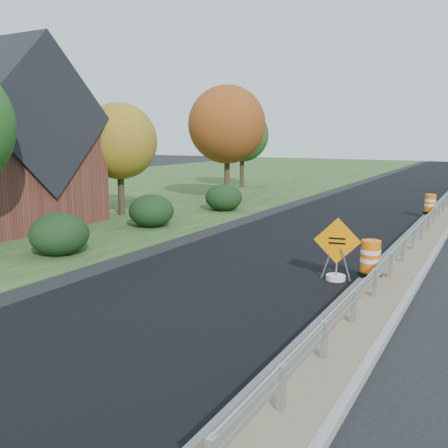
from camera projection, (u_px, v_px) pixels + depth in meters
The scene contains 14 objects.
ground at pixel (412, 255), 17.71m from camera, with size 140.00×140.00×0.00m, color black.
grass_verge_near at pixel (100, 191), 37.80m from camera, with size 30.00×120.00×0.03m, color #2A441D.
milled_overlay at pixel (359, 210), 28.41m from camera, with size 7.20×120.00×0.01m, color black.
median at pixel (438, 220), 24.57m from camera, with size 1.60×55.00×0.23m.
guardrail at pixel (441, 205), 25.32m from camera, with size 0.10×46.15×0.72m.
hedge_south at pixel (59, 234), 17.68m from camera, with size 2.09×2.09×1.52m, color black.
hedge_mid at pixel (151, 211), 23.08m from camera, with size 2.09×2.09×1.52m, color black.
hedge_north at pixel (224, 197), 28.00m from camera, with size 2.09×2.09×1.52m, color black.
tree_near_yellow at pixel (119, 141), 25.93m from camera, with size 3.96×3.96×5.88m.
tree_near_red at pixel (227, 125), 31.68m from camera, with size 4.95×4.95×7.35m.
tree_near_back at pixel (242, 135), 40.11m from camera, with size 4.29×4.29×6.37m.
caution_sign at pixel (336, 265), 14.58m from camera, with size 1.34×0.56×1.87m.
barrel_median_near at pixel (370, 258), 14.35m from camera, with size 0.69×0.69×1.01m.
barrel_median_mid at pixel (430, 204), 25.66m from camera, with size 0.68×0.68×0.99m.
Camera 1 is at (2.55, -18.31, 4.21)m, focal length 40.00 mm.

